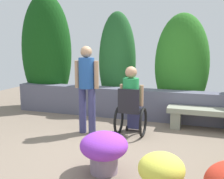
{
  "coord_description": "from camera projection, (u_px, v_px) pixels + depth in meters",
  "views": [
    {
      "loc": [
        1.35,
        -4.02,
        1.71
      ],
      "look_at": [
        -0.3,
        0.87,
        0.85
      ],
      "focal_mm": 42.57,
      "sensor_mm": 36.0,
      "label": 1
    }
  ],
  "objects": [
    {
      "name": "ground_plane",
      "position": [
        112.0,
        148.0,
        4.47
      ],
      "size": [
        11.75,
        11.75,
        0.0
      ],
      "primitive_type": "plane",
      "color": "#766758"
    },
    {
      "name": "stone_retaining_wall",
      "position": [
        139.0,
        104.0,
        6.24
      ],
      "size": [
        6.33,
        0.39,
        0.7
      ],
      "primitive_type": "cube",
      "color": "#575869",
      "rests_on": "ground"
    },
    {
      "name": "hedge_backdrop",
      "position": [
        141.0,
        60.0,
        6.59
      ],
      "size": [
        7.02,
        1.22,
        3.09
      ],
      "color": "#134714",
      "rests_on": "ground"
    },
    {
      "name": "stone_bench",
      "position": [
        205.0,
        116.0,
        5.38
      ],
      "size": [
        1.5,
        0.41,
        0.45
      ],
      "rotation": [
        0.0,
        0.0,
        -0.03
      ],
      "color": "gray",
      "rests_on": "ground"
    },
    {
      "name": "person_in_wheelchair",
      "position": [
        131.0,
        103.0,
        5.05
      ],
      "size": [
        0.53,
        0.66,
        1.33
      ],
      "rotation": [
        0.0,
        0.0,
        -0.1
      ],
      "color": "black",
      "rests_on": "ground"
    },
    {
      "name": "person_standing_companion",
      "position": [
        87.0,
        84.0,
        5.1
      ],
      "size": [
        0.49,
        0.3,
        1.7
      ],
      "rotation": [
        0.0,
        0.0,
        -0.11
      ],
      "color": "#393A69",
      "rests_on": "ground"
    },
    {
      "name": "flower_pot_terracotta_by_wall",
      "position": [
        161.0,
        173.0,
        2.97
      ],
      "size": [
        0.53,
        0.53,
        0.53
      ],
      "color": "#B04F43",
      "rests_on": "ground"
    },
    {
      "name": "flower_pot_small_foreground",
      "position": [
        104.0,
        149.0,
        3.58
      ],
      "size": [
        0.65,
        0.65,
        0.56
      ],
      "color": "slate",
      "rests_on": "ground"
    }
  ]
}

